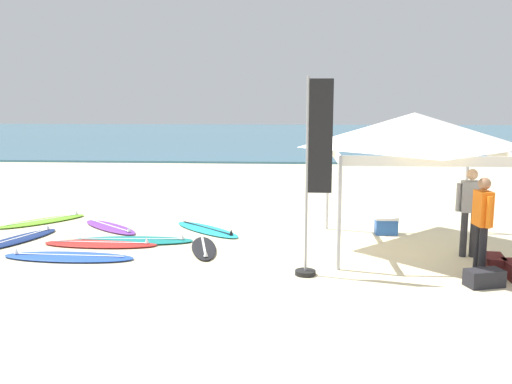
{
  "coord_description": "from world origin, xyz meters",
  "views": [
    {
      "loc": [
        0.04,
        -11.35,
        3.05
      ],
      "look_at": [
        -0.67,
        0.79,
        1.0
      ],
      "focal_mm": 39.62,
      "sensor_mm": 36.0,
      "label": 1
    }
  ],
  "objects_px": {
    "surfboard_lime": "(43,221)",
    "surfboard_blue": "(68,257)",
    "surfboard_navy": "(18,239)",
    "surfboard_cyan": "(207,229)",
    "banner_flag": "(313,185)",
    "gear_bag_on_sand": "(484,278)",
    "surfboard_teal": "(133,240)",
    "gear_bag_near_tent": "(494,263)",
    "surfboard_purple": "(110,227)",
    "person_grey": "(470,206)",
    "person_orange": "(482,219)",
    "canopy_tent": "(414,131)",
    "cooler_box": "(386,226)",
    "surfboard_black": "(204,248)",
    "surfboard_red": "(101,244)"
  },
  "relations": [
    {
      "from": "person_grey",
      "to": "banner_flag",
      "type": "relative_size",
      "value": 0.5
    },
    {
      "from": "surfboard_navy",
      "to": "cooler_box",
      "type": "height_order",
      "value": "cooler_box"
    },
    {
      "from": "surfboard_cyan",
      "to": "surfboard_lime",
      "type": "height_order",
      "value": "same"
    },
    {
      "from": "surfboard_cyan",
      "to": "person_orange",
      "type": "distance_m",
      "value": 6.04
    },
    {
      "from": "surfboard_teal",
      "to": "gear_bag_near_tent",
      "type": "distance_m",
      "value": 7.14
    },
    {
      "from": "banner_flag",
      "to": "gear_bag_near_tent",
      "type": "height_order",
      "value": "banner_flag"
    },
    {
      "from": "surfboard_purple",
      "to": "cooler_box",
      "type": "distance_m",
      "value": 6.38
    },
    {
      "from": "cooler_box",
      "to": "surfboard_blue",
      "type": "bearing_deg",
      "value": -159.97
    },
    {
      "from": "surfboard_cyan",
      "to": "surfboard_red",
      "type": "height_order",
      "value": "same"
    },
    {
      "from": "surfboard_purple",
      "to": "person_orange",
      "type": "bearing_deg",
      "value": -22.39
    },
    {
      "from": "surfboard_black",
      "to": "surfboard_teal",
      "type": "bearing_deg",
      "value": 161.83
    },
    {
      "from": "person_grey",
      "to": "gear_bag_on_sand",
      "type": "bearing_deg",
      "value": -98.76
    },
    {
      "from": "surfboard_navy",
      "to": "person_grey",
      "type": "bearing_deg",
      "value": -4.11
    },
    {
      "from": "banner_flag",
      "to": "gear_bag_near_tent",
      "type": "bearing_deg",
      "value": 7.45
    },
    {
      "from": "gear_bag_on_sand",
      "to": "cooler_box",
      "type": "distance_m",
      "value": 3.65
    },
    {
      "from": "person_grey",
      "to": "surfboard_blue",
      "type": "bearing_deg",
      "value": -175.61
    },
    {
      "from": "surfboard_cyan",
      "to": "gear_bag_on_sand",
      "type": "bearing_deg",
      "value": -35.15
    },
    {
      "from": "surfboard_navy",
      "to": "surfboard_purple",
      "type": "distance_m",
      "value": 2.04
    },
    {
      "from": "banner_flag",
      "to": "surfboard_purple",
      "type": "bearing_deg",
      "value": 144.77
    },
    {
      "from": "surfboard_teal",
      "to": "gear_bag_near_tent",
      "type": "relative_size",
      "value": 4.36
    },
    {
      "from": "surfboard_navy",
      "to": "surfboard_cyan",
      "type": "xyz_separation_m",
      "value": [
        3.92,
        1.14,
        -0.0
      ]
    },
    {
      "from": "surfboard_teal",
      "to": "surfboard_blue",
      "type": "relative_size",
      "value": 1.01
    },
    {
      "from": "person_orange",
      "to": "banner_flag",
      "type": "bearing_deg",
      "value": -176.78
    },
    {
      "from": "person_orange",
      "to": "canopy_tent",
      "type": "bearing_deg",
      "value": 115.64
    },
    {
      "from": "surfboard_navy",
      "to": "surfboard_cyan",
      "type": "relative_size",
      "value": 1.13
    },
    {
      "from": "banner_flag",
      "to": "gear_bag_on_sand",
      "type": "xyz_separation_m",
      "value": [
        2.78,
        -0.43,
        -1.43
      ]
    },
    {
      "from": "canopy_tent",
      "to": "person_orange",
      "type": "xyz_separation_m",
      "value": [
        0.84,
        -1.74,
        -1.4
      ]
    },
    {
      "from": "surfboard_navy",
      "to": "surfboard_blue",
      "type": "height_order",
      "value": "same"
    },
    {
      "from": "canopy_tent",
      "to": "surfboard_cyan",
      "type": "height_order",
      "value": "canopy_tent"
    },
    {
      "from": "surfboard_navy",
      "to": "banner_flag",
      "type": "relative_size",
      "value": 0.64
    },
    {
      "from": "gear_bag_near_tent",
      "to": "surfboard_purple",
      "type": "bearing_deg",
      "value": 160.18
    },
    {
      "from": "surfboard_teal",
      "to": "surfboard_purple",
      "type": "distance_m",
      "value": 1.48
    },
    {
      "from": "surfboard_purple",
      "to": "gear_bag_near_tent",
      "type": "bearing_deg",
      "value": -19.82
    },
    {
      "from": "banner_flag",
      "to": "gear_bag_near_tent",
      "type": "xyz_separation_m",
      "value": [
        3.23,
        0.42,
        -1.43
      ]
    },
    {
      "from": "surfboard_navy",
      "to": "surfboard_lime",
      "type": "distance_m",
      "value": 1.82
    },
    {
      "from": "surfboard_navy",
      "to": "gear_bag_near_tent",
      "type": "relative_size",
      "value": 3.65
    },
    {
      "from": "surfboard_navy",
      "to": "person_grey",
      "type": "xyz_separation_m",
      "value": [
        9.26,
        -0.67,
        0.95
      ]
    },
    {
      "from": "surfboard_black",
      "to": "surfboard_teal",
      "type": "relative_size",
      "value": 0.72
    },
    {
      "from": "surfboard_black",
      "to": "person_grey",
      "type": "distance_m",
      "value": 5.26
    },
    {
      "from": "surfboard_black",
      "to": "canopy_tent",
      "type": "bearing_deg",
      "value": 5.22
    },
    {
      "from": "surfboard_blue",
      "to": "surfboard_purple",
      "type": "bearing_deg",
      "value": 89.5
    },
    {
      "from": "banner_flag",
      "to": "gear_bag_near_tent",
      "type": "relative_size",
      "value": 5.67
    },
    {
      "from": "surfboard_teal",
      "to": "person_grey",
      "type": "bearing_deg",
      "value": -6.07
    },
    {
      "from": "surfboard_blue",
      "to": "surfboard_navy",
      "type": "bearing_deg",
      "value": 141.84
    },
    {
      "from": "surfboard_cyan",
      "to": "banner_flag",
      "type": "relative_size",
      "value": 0.57
    },
    {
      "from": "surfboard_blue",
      "to": "surfboard_cyan",
      "type": "xyz_separation_m",
      "value": [
        2.33,
        2.39,
        0.0
      ]
    },
    {
      "from": "surfboard_purple",
      "to": "surfboard_navy",
      "type": "bearing_deg",
      "value": -142.36
    },
    {
      "from": "person_orange",
      "to": "surfboard_lime",
      "type": "bearing_deg",
      "value": 158.77
    },
    {
      "from": "surfboard_lime",
      "to": "surfboard_blue",
      "type": "bearing_deg",
      "value": -58.81
    },
    {
      "from": "person_orange",
      "to": "surfboard_black",
      "type": "bearing_deg",
      "value": 164.76
    }
  ]
}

